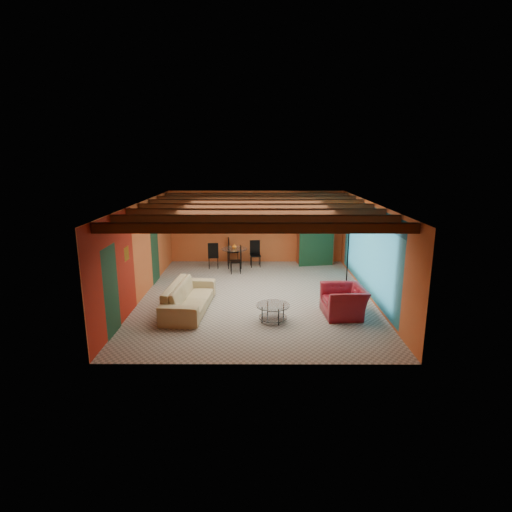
{
  "coord_description": "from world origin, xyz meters",
  "views": [
    {
      "loc": [
        0.04,
        -11.29,
        3.97
      ],
      "look_at": [
        0.0,
        0.2,
        1.15
      ],
      "focal_mm": 28.81,
      "sensor_mm": 36.0,
      "label": 1
    }
  ],
  "objects_px": {
    "coffee_table": "(273,313)",
    "vase": "(234,239)",
    "floor_lamp": "(348,258)",
    "armoire": "(316,235)",
    "armchair": "(344,301)",
    "dining_table": "(234,254)",
    "sofa": "(189,297)",
    "potted_plant": "(317,199)"
  },
  "relations": [
    {
      "from": "armchair",
      "to": "armoire",
      "type": "height_order",
      "value": "armoire"
    },
    {
      "from": "coffee_table",
      "to": "dining_table",
      "type": "xyz_separation_m",
      "value": [
        -1.22,
        4.99,
        0.27
      ]
    },
    {
      "from": "armoire",
      "to": "potted_plant",
      "type": "relative_size",
      "value": 4.97
    },
    {
      "from": "armoire",
      "to": "floor_lamp",
      "type": "height_order",
      "value": "armoire"
    },
    {
      "from": "sofa",
      "to": "coffee_table",
      "type": "xyz_separation_m",
      "value": [
        2.17,
        -0.73,
        -0.15
      ]
    },
    {
      "from": "armchair",
      "to": "coffee_table",
      "type": "bearing_deg",
      "value": -82.2
    },
    {
      "from": "armoire",
      "to": "vase",
      "type": "bearing_deg",
      "value": 179.74
    },
    {
      "from": "coffee_table",
      "to": "dining_table",
      "type": "bearing_deg",
      "value": 103.71
    },
    {
      "from": "sofa",
      "to": "dining_table",
      "type": "relative_size",
      "value": 1.34
    },
    {
      "from": "armoire",
      "to": "floor_lamp",
      "type": "xyz_separation_m",
      "value": [
        0.45,
        -3.49,
        -0.01
      ]
    },
    {
      "from": "dining_table",
      "to": "armoire",
      "type": "xyz_separation_m",
      "value": [
        2.99,
        0.54,
        0.62
      ]
    },
    {
      "from": "armchair",
      "to": "floor_lamp",
      "type": "xyz_separation_m",
      "value": [
        0.41,
        1.66,
        0.72
      ]
    },
    {
      "from": "armoire",
      "to": "potted_plant",
      "type": "height_order",
      "value": "potted_plant"
    },
    {
      "from": "sofa",
      "to": "vase",
      "type": "distance_m",
      "value": 4.43
    },
    {
      "from": "coffee_table",
      "to": "armoire",
      "type": "distance_m",
      "value": 5.88
    },
    {
      "from": "sofa",
      "to": "vase",
      "type": "bearing_deg",
      "value": -8.33
    },
    {
      "from": "dining_table",
      "to": "coffee_table",
      "type": "bearing_deg",
      "value": -76.29
    },
    {
      "from": "dining_table",
      "to": "potted_plant",
      "type": "height_order",
      "value": "potted_plant"
    },
    {
      "from": "coffee_table",
      "to": "armoire",
      "type": "bearing_deg",
      "value": 72.2
    },
    {
      "from": "sofa",
      "to": "armchair",
      "type": "bearing_deg",
      "value": -90.61
    },
    {
      "from": "armchair",
      "to": "coffee_table",
      "type": "relative_size",
      "value": 1.39
    },
    {
      "from": "coffee_table",
      "to": "armoire",
      "type": "height_order",
      "value": "armoire"
    },
    {
      "from": "dining_table",
      "to": "potted_plant",
      "type": "bearing_deg",
      "value": 10.15
    },
    {
      "from": "coffee_table",
      "to": "vase",
      "type": "bearing_deg",
      "value": 103.71
    },
    {
      "from": "dining_table",
      "to": "armoire",
      "type": "height_order",
      "value": "armoire"
    },
    {
      "from": "vase",
      "to": "floor_lamp",
      "type": "bearing_deg",
      "value": -40.6
    },
    {
      "from": "armoire",
      "to": "potted_plant",
      "type": "distance_m",
      "value": 1.32
    },
    {
      "from": "armoire",
      "to": "vase",
      "type": "relative_size",
      "value": 12.44
    },
    {
      "from": "armchair",
      "to": "dining_table",
      "type": "xyz_separation_m",
      "value": [
        -3.03,
        4.61,
        0.11
      ]
    },
    {
      "from": "floor_lamp",
      "to": "vase",
      "type": "height_order",
      "value": "floor_lamp"
    },
    {
      "from": "sofa",
      "to": "coffee_table",
      "type": "bearing_deg",
      "value": -104.23
    },
    {
      "from": "armchair",
      "to": "floor_lamp",
      "type": "height_order",
      "value": "floor_lamp"
    },
    {
      "from": "armchair",
      "to": "dining_table",
      "type": "bearing_deg",
      "value": -150.87
    },
    {
      "from": "dining_table",
      "to": "potted_plant",
      "type": "relative_size",
      "value": 4.19
    },
    {
      "from": "dining_table",
      "to": "floor_lamp",
      "type": "height_order",
      "value": "floor_lamp"
    },
    {
      "from": "coffee_table",
      "to": "potted_plant",
      "type": "xyz_separation_m",
      "value": [
        1.78,
        5.53,
        2.21
      ]
    },
    {
      "from": "sofa",
      "to": "floor_lamp",
      "type": "distance_m",
      "value": 4.65
    },
    {
      "from": "sofa",
      "to": "armchair",
      "type": "height_order",
      "value": "armchair"
    },
    {
      "from": "sofa",
      "to": "dining_table",
      "type": "bearing_deg",
      "value": -8.33
    },
    {
      "from": "vase",
      "to": "sofa",
      "type": "bearing_deg",
      "value": -102.64
    },
    {
      "from": "floor_lamp",
      "to": "dining_table",
      "type": "bearing_deg",
      "value": 139.4
    },
    {
      "from": "sofa",
      "to": "armchair",
      "type": "distance_m",
      "value": 4.0
    }
  ]
}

